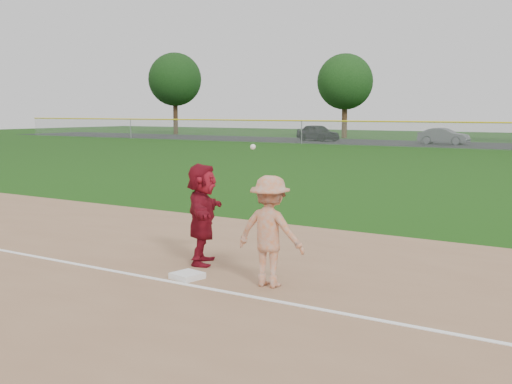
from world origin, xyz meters
The scene contains 9 objects.
ground centered at (0.00, 0.00, 0.00)m, with size 160.00×160.00×0.00m, color #16410C.
foul_line centered at (0.00, -0.80, 0.03)m, with size 60.00×0.10×0.01m, color white.
first_base centered at (-0.12, -0.48, 0.07)m, with size 0.45×0.45×0.10m, color white.
base_runner centered at (-0.56, 0.53, 0.96)m, with size 1.74×0.55×1.88m, color maroon.
car_left centered at (-21.34, 45.63, 0.79)m, with size 1.85×4.60×1.57m, color black.
car_mid centered at (-9.43, 45.81, 0.70)m, with size 1.47×4.21×1.39m, color #525459.
first_base_play centered at (1.30, -0.10, 0.92)m, with size 1.21×0.75×2.29m.
tree_0 centered at (-44.00, 52.00, 6.59)m, with size 6.40×6.40×9.81m.
tree_1 centered at (-22.00, 53.00, 5.83)m, with size 5.80×5.80×8.75m.
Camera 1 is at (6.59, -8.79, 2.85)m, focal length 45.00 mm.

